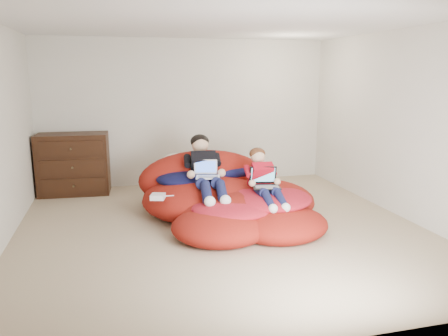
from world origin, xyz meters
TOP-DOWN VIEW (x-y plane):
  - room_shell at (0.00, 0.00)m, footprint 5.10×5.10m
  - dresser at (-1.90, 2.21)m, footprint 1.13×0.64m
  - beanbag_pile at (0.19, 0.45)m, footprint 2.36×2.40m
  - cream_pillow at (-0.38, 1.34)m, footprint 0.41×0.26m
  - older_boy at (-0.08, 0.58)m, footprint 0.39×1.27m
  - younger_boy at (0.59, 0.13)m, footprint 0.29×1.00m
  - laptop_white at (-0.08, 0.46)m, footprint 0.35×0.36m
  - laptop_black at (0.59, 0.07)m, footprint 0.39×0.38m
  - power_adapter at (-0.76, 0.21)m, footprint 0.21×0.21m

SIDE VIEW (x-z plane):
  - room_shell at x=0.00m, z-range -1.17..1.60m
  - beanbag_pile at x=0.19m, z-range -0.20..0.71m
  - power_adapter at x=-0.76m, z-range 0.39..0.45m
  - dresser at x=-1.90m, z-range 0.00..0.98m
  - laptop_black at x=0.59m, z-range 0.44..0.69m
  - younger_boy at x=0.59m, z-range 0.28..0.93m
  - cream_pillow at x=-0.38m, z-range 0.49..0.75m
  - laptop_white at x=-0.08m, z-range 0.52..0.74m
  - older_boy at x=-0.08m, z-range 0.32..1.05m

